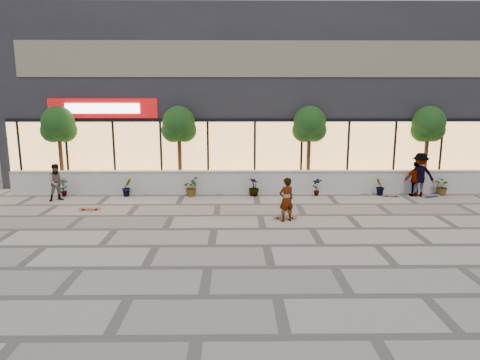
{
  "coord_description": "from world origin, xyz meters",
  "views": [
    {
      "loc": [
        -0.92,
        -12.01,
        4.35
      ],
      "look_at": [
        -0.75,
        3.48,
        1.3
      ],
      "focal_mm": 32.0,
      "sensor_mm": 36.0,
      "label": 1
    }
  ],
  "objects_px": {
    "skateboard_right_near": "(392,195)",
    "skateboard_left": "(90,208)",
    "tree_mideast": "(309,126)",
    "skateboard_right_far": "(432,195)",
    "skater_left": "(57,182)",
    "tree_east": "(428,126)",
    "skater_center": "(286,200)",
    "skateboard_center": "(285,217)",
    "tree_midwest": "(179,126)",
    "skater_right_far": "(420,175)",
    "skater_right_near": "(416,179)",
    "tree_west": "(58,126)"
  },
  "relations": [
    {
      "from": "skater_center",
      "to": "skateboard_center",
      "type": "distance_m",
      "value": 0.75
    },
    {
      "from": "tree_west",
      "to": "skater_right_far",
      "type": "relative_size",
      "value": 2.04
    },
    {
      "from": "skater_center",
      "to": "skater_right_far",
      "type": "height_order",
      "value": "skater_right_far"
    },
    {
      "from": "tree_midwest",
      "to": "tree_east",
      "type": "distance_m",
      "value": 11.5
    },
    {
      "from": "tree_east",
      "to": "skater_center",
      "type": "xyz_separation_m",
      "value": [
        -7.13,
        -5.17,
        -2.2
      ]
    },
    {
      "from": "tree_mideast",
      "to": "tree_east",
      "type": "distance_m",
      "value": 5.5
    },
    {
      "from": "tree_west",
      "to": "skateboard_right_near",
      "type": "distance_m",
      "value": 15.31
    },
    {
      "from": "skateboard_center",
      "to": "skater_center",
      "type": "bearing_deg",
      "value": -91.11
    },
    {
      "from": "tree_midwest",
      "to": "skater_center",
      "type": "distance_m",
      "value": 7.12
    },
    {
      "from": "tree_east",
      "to": "skateboard_center",
      "type": "distance_m",
      "value": 9.12
    },
    {
      "from": "skater_left",
      "to": "skateboard_center",
      "type": "relative_size",
      "value": 1.82
    },
    {
      "from": "tree_east",
      "to": "skater_left",
      "type": "distance_m",
      "value": 16.68
    },
    {
      "from": "skater_center",
      "to": "skater_right_far",
      "type": "xyz_separation_m",
      "value": [
        6.3,
        3.77,
        0.18
      ]
    },
    {
      "from": "tree_mideast",
      "to": "tree_east",
      "type": "bearing_deg",
      "value": 0.0
    },
    {
      "from": "tree_mideast",
      "to": "skateboard_right_near",
      "type": "xyz_separation_m",
      "value": [
        3.45,
        -1.5,
        -2.92
      ]
    },
    {
      "from": "tree_mideast",
      "to": "skater_center",
      "type": "height_order",
      "value": "tree_mideast"
    },
    {
      "from": "tree_midwest",
      "to": "skater_right_far",
      "type": "distance_m",
      "value": 10.94
    },
    {
      "from": "tree_mideast",
      "to": "skateboard_right_far",
      "type": "bearing_deg",
      "value": -17.04
    },
    {
      "from": "skateboard_left",
      "to": "tree_midwest",
      "type": "bearing_deg",
      "value": 46.2
    },
    {
      "from": "skater_right_near",
      "to": "skateboard_right_near",
      "type": "xyz_separation_m",
      "value": [
        -1.05,
        -0.1,
        -0.7
      ]
    },
    {
      "from": "tree_mideast",
      "to": "skater_center",
      "type": "relative_size",
      "value": 2.5
    },
    {
      "from": "skateboard_right_far",
      "to": "tree_midwest",
      "type": "bearing_deg",
      "value": 153.54
    },
    {
      "from": "tree_mideast",
      "to": "skateboard_left",
      "type": "bearing_deg",
      "value": -158.41
    },
    {
      "from": "tree_east",
      "to": "skater_right_near",
      "type": "relative_size",
      "value": 2.54
    },
    {
      "from": "tree_west",
      "to": "tree_midwest",
      "type": "xyz_separation_m",
      "value": [
        5.5,
        0.0,
        0.0
      ]
    },
    {
      "from": "tree_midwest",
      "to": "skateboard_right_far",
      "type": "bearing_deg",
      "value": -8.09
    },
    {
      "from": "tree_east",
      "to": "skateboard_left",
      "type": "xyz_separation_m",
      "value": [
        -14.58,
        -3.59,
        -2.91
      ]
    },
    {
      "from": "skater_right_near",
      "to": "skateboard_left",
      "type": "relative_size",
      "value": 1.91
    },
    {
      "from": "tree_midwest",
      "to": "skateboard_center",
      "type": "distance_m",
      "value": 7.17
    },
    {
      "from": "tree_east",
      "to": "skateboard_right_far",
      "type": "xyz_separation_m",
      "value": [
        -0.32,
        -1.59,
        -2.91
      ]
    },
    {
      "from": "skater_left",
      "to": "skater_right_far",
      "type": "bearing_deg",
      "value": -32.19
    },
    {
      "from": "skater_left",
      "to": "skateboard_left",
      "type": "height_order",
      "value": "skater_left"
    },
    {
      "from": "skateboard_center",
      "to": "skateboard_left",
      "type": "relative_size",
      "value": 1.06
    },
    {
      "from": "tree_midwest",
      "to": "skateboard_left",
      "type": "height_order",
      "value": "tree_midwest"
    },
    {
      "from": "tree_midwest",
      "to": "tree_mideast",
      "type": "relative_size",
      "value": 1.0
    },
    {
      "from": "skater_left",
      "to": "skater_center",
      "type": "bearing_deg",
      "value": -53.24
    },
    {
      "from": "tree_midwest",
      "to": "skateboard_right_far",
      "type": "height_order",
      "value": "tree_midwest"
    },
    {
      "from": "tree_mideast",
      "to": "skateboard_right_near",
      "type": "relative_size",
      "value": 5.51
    },
    {
      "from": "skateboard_right_near",
      "to": "skateboard_left",
      "type": "bearing_deg",
      "value": -161.44
    },
    {
      "from": "skater_left",
      "to": "skater_right_far",
      "type": "distance_m",
      "value": 15.59
    },
    {
      "from": "skater_right_near",
      "to": "skater_right_far",
      "type": "height_order",
      "value": "skater_right_far"
    },
    {
      "from": "tree_mideast",
      "to": "tree_east",
      "type": "height_order",
      "value": "same"
    },
    {
      "from": "skateboard_right_far",
      "to": "skater_right_near",
      "type": "bearing_deg",
      "value": 146.18
    },
    {
      "from": "skateboard_left",
      "to": "skateboard_right_near",
      "type": "bearing_deg",
      "value": 6.28
    },
    {
      "from": "skater_left",
      "to": "skater_right_near",
      "type": "height_order",
      "value": "skater_left"
    },
    {
      "from": "skateboard_right_near",
      "to": "skater_center",
      "type": "bearing_deg",
      "value": -135.08
    },
    {
      "from": "tree_east",
      "to": "skater_right_near",
      "type": "bearing_deg",
      "value": -125.54
    },
    {
      "from": "skateboard_center",
      "to": "skater_right_far",
      "type": "bearing_deg",
      "value": 27.72
    },
    {
      "from": "tree_east",
      "to": "skater_left",
      "type": "relative_size",
      "value": 2.5
    },
    {
      "from": "tree_mideast",
      "to": "skateboard_right_far",
      "type": "height_order",
      "value": "tree_mideast"
    }
  ]
}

